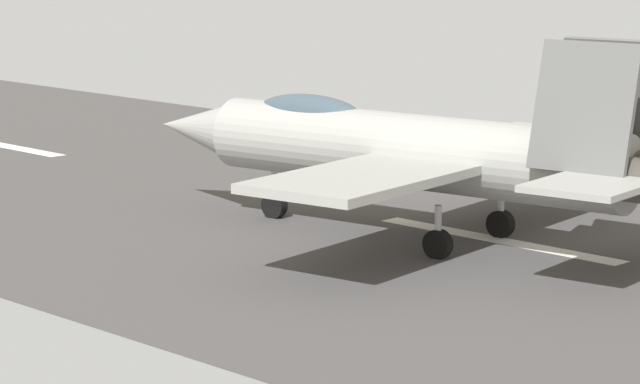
# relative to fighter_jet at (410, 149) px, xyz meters

# --- Properties ---
(ground_plane) EXTENTS (400.00, 400.00, 0.00)m
(ground_plane) POSITION_rel_fighter_jet_xyz_m (-2.32, -1.50, -2.48)
(ground_plane) COLOR gray
(runway_strip) EXTENTS (240.00, 26.00, 0.02)m
(runway_strip) POSITION_rel_fighter_jet_xyz_m (-2.34, -1.50, -2.47)
(runway_strip) COLOR #464546
(runway_strip) RESTS_ON ground
(fighter_jet) EXTENTS (17.29, 14.00, 5.68)m
(fighter_jet) POSITION_rel_fighter_jet_xyz_m (0.00, 0.00, 0.00)
(fighter_jet) COLOR #9EA09D
(fighter_jet) RESTS_ON ground
(crew_person) EXTENTS (0.55, 0.50, 1.71)m
(crew_person) POSITION_rel_fighter_jet_xyz_m (14.71, -11.22, -1.63)
(crew_person) COLOR #1E2338
(crew_person) RESTS_ON ground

